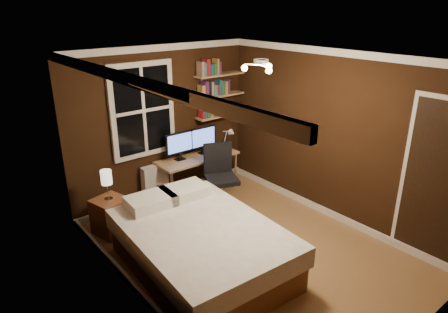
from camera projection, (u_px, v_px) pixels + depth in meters
floor at (250, 250)px, 5.31m from camera, size 4.20×4.20×0.00m
wall_back at (163, 125)px, 6.38m from camera, size 3.20×0.04×2.50m
wall_left at (133, 201)px, 3.92m from camera, size 0.04×4.20×2.50m
wall_right at (332, 137)px, 5.80m from camera, size 0.04×4.20×2.50m
ceiling at (255, 58)px, 4.41m from camera, size 3.20×4.20×0.02m
window at (143, 110)px, 6.04m from camera, size 1.06×0.06×1.46m
door at (438, 186)px, 4.76m from camera, size 0.03×0.82×2.05m
ceiling_fixture at (261, 68)px, 4.38m from camera, size 0.44×0.44×0.18m
bookshelf_lower at (220, 115)px, 6.93m from camera, size 0.92×0.22×0.03m
books_row_lower at (220, 108)px, 6.89m from camera, size 0.54×0.16×0.23m
bookshelf_middle at (220, 95)px, 6.81m from camera, size 0.92×0.22×0.03m
books_row_middle at (220, 88)px, 6.76m from camera, size 0.60×0.16×0.23m
bookshelf_upper at (220, 75)px, 6.68m from camera, size 0.92×0.22×0.03m
books_row_upper at (220, 67)px, 6.63m from camera, size 0.42×0.16×0.23m
bed at (200, 246)px, 4.84m from camera, size 1.69×2.26×0.74m
nightstand at (111, 216)px, 5.63m from camera, size 0.51×0.51×0.52m
bedside_lamp at (107, 185)px, 5.46m from camera, size 0.15×0.15×0.44m
radiator at (155, 184)px, 6.47m from camera, size 0.43×0.15×0.65m
desk at (197, 160)px, 6.68m from camera, size 1.42×0.53×0.68m
monitor_left at (180, 146)px, 6.45m from camera, size 0.51×0.12×0.47m
monitor_right at (203, 140)px, 6.72m from camera, size 0.51×0.12×0.47m
desk_lamp at (228, 139)px, 6.82m from camera, size 0.14×0.32×0.44m
office_chair at (221, 185)px, 6.26m from camera, size 0.62×0.62×1.05m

